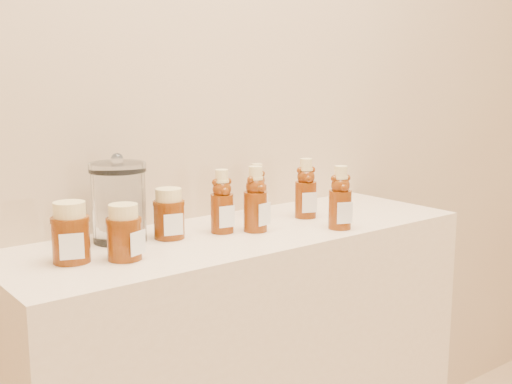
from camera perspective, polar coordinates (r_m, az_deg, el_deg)
wall_back at (r=1.71m, az=-5.38°, el=12.69°), size 3.50×0.02×2.70m
bear_bottle_back_left at (r=1.56m, az=-3.05°, el=-0.46°), size 0.07×0.07×0.18m
bear_bottle_back_mid at (r=1.73m, az=0.08°, el=0.44°), size 0.07×0.07×0.16m
bear_bottle_back_right at (r=1.72m, az=4.45°, el=0.68°), size 0.08×0.08×0.18m
bear_bottle_front_left at (r=1.57m, az=-0.05°, el=-0.24°), size 0.07×0.07×0.18m
bear_bottle_front_right at (r=1.61m, az=7.50°, el=-0.12°), size 0.08×0.08×0.18m
honey_jar_left at (r=1.37m, az=-16.16°, el=-3.45°), size 0.10×0.10×0.13m
honey_jar_back at (r=1.52m, az=-7.74°, el=-1.90°), size 0.09×0.09×0.12m
honey_jar_front at (r=1.36m, az=-11.65°, el=-3.50°), size 0.10×0.10×0.12m
glass_canister at (r=1.50m, az=-12.11°, el=-0.61°), size 0.16×0.16×0.20m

